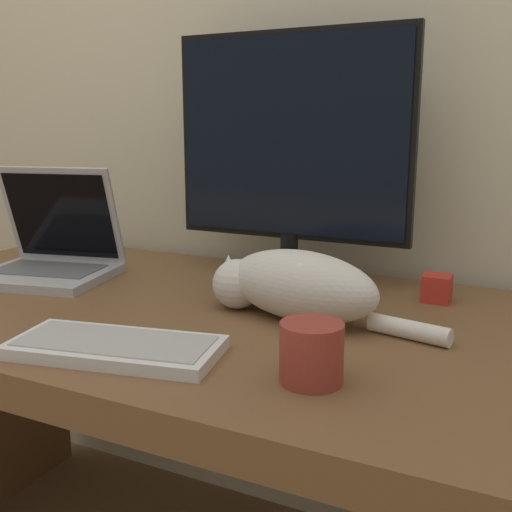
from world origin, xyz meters
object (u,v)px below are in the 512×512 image
at_px(monitor, 291,156).
at_px(cat, 294,284).
at_px(laptop, 50,256).
at_px(coffee_mug, 312,353).
at_px(external_keyboard, 115,347).

relative_size(monitor, cat, 1.19).
distance_m(laptop, cat, 0.63).
bearing_deg(cat, laptop, -171.81).
bearing_deg(monitor, coffee_mug, -63.88).
relative_size(external_keyboard, cat, 0.77).
relative_size(cat, coffee_mug, 5.13).
height_order(monitor, laptop, monitor).
xyz_separation_m(laptop, cat, (0.63, -0.04, 0.01)).
bearing_deg(external_keyboard, cat, 45.95).
distance_m(laptop, coffee_mug, 0.81).
distance_m(laptop, external_keyboard, 0.55).
relative_size(laptop, cat, 0.73).
distance_m(monitor, external_keyboard, 0.60).
distance_m(cat, coffee_mug, 0.28).
distance_m(external_keyboard, cat, 0.34).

